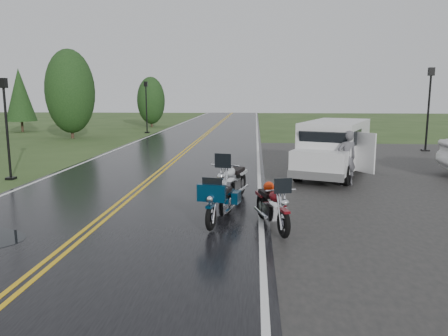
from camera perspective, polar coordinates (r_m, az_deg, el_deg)
name	(u,v)px	position (r m, az deg, el deg)	size (l,w,h in m)	color
ground	(100,222)	(10.79, -15.91, -6.86)	(120.00, 120.00, 0.00)	#2D471E
road	(176,159)	(20.26, -6.31, 1.15)	(8.00, 100.00, 0.04)	black
motorcycle_red	(284,212)	(9.05, 7.84, -5.72)	(0.75, 2.07, 1.22)	#5B0A10
motorcycle_teal	(211,207)	(9.46, -1.73, -5.14)	(0.72, 1.97, 1.16)	#052339
motorcycle_silver	(222,185)	(11.12, -0.32, -2.22)	(0.87, 2.40, 1.42)	#B6BABE
van_white	(299,153)	(15.06, 9.76, 2.00)	(1.96, 5.22, 2.05)	silver
person_at_van	(347,159)	(14.75, 15.73, 1.14)	(0.66, 0.43, 1.81)	#4E4E53
lamp_post_near_left	(7,129)	(17.01, -26.49, 4.58)	(0.31, 0.31, 3.58)	black
lamp_post_far_left	(146,107)	(34.34, -10.10, 7.83)	(0.34, 0.34, 3.97)	black
lamp_post_far_right	(428,110)	(25.12, 25.14, 6.92)	(0.38, 0.38, 4.38)	black
tree_left_mid	(71,101)	(31.45, -19.41, 8.30)	(3.26, 3.26, 5.09)	#1E3D19
tree_left_far	(151,106)	(40.63, -9.49, 8.04)	(2.51, 2.51, 3.87)	#1E3D19
pine_left_far	(20,101)	(38.41, -25.06, 7.93)	(2.34, 2.34, 4.87)	#1E3D19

